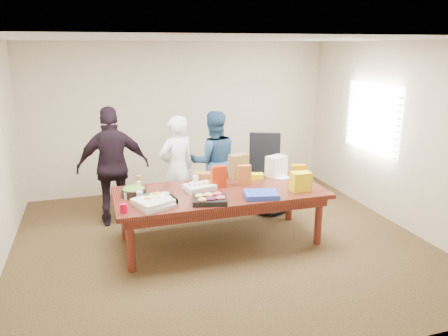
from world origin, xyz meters
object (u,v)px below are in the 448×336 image
object	(u,v)px
conference_table	(220,217)
sheet_cake	(200,187)
salad_bowl	(134,192)
person_center	(177,169)
person_right	(214,161)
office_chair	(269,175)

from	to	relation	value
conference_table	sheet_cake	size ratio (longest dim) A/B	7.14
salad_bowl	person_center	bearing A→B (deg)	49.60
person_right	salad_bowl	bearing A→B (deg)	44.45
office_chair	conference_table	bearing A→B (deg)	-117.03
conference_table	office_chair	world-z (taller)	office_chair
conference_table	salad_bowl	distance (m)	1.21
conference_table	person_right	size ratio (longest dim) A/B	1.71
person_center	conference_table	bearing A→B (deg)	91.33
office_chair	sheet_cake	distance (m)	1.57
office_chair	person_right	size ratio (longest dim) A/B	0.74
office_chair	sheet_cake	bearing A→B (deg)	-126.71
conference_table	person_center	distance (m)	1.16
office_chair	person_center	bearing A→B (deg)	-160.10
sheet_cake	salad_bowl	world-z (taller)	salad_bowl
person_right	office_chair	bearing A→B (deg)	164.72
sheet_cake	salad_bowl	distance (m)	0.87
person_center	salad_bowl	xyz separation A→B (m)	(-0.74, -0.87, -0.01)
conference_table	office_chair	distance (m)	1.44
person_right	sheet_cake	world-z (taller)	person_right
office_chair	person_center	distance (m)	1.50
person_center	person_right	xyz separation A→B (m)	(0.65, 0.23, 0.00)
person_right	sheet_cake	size ratio (longest dim) A/B	4.18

